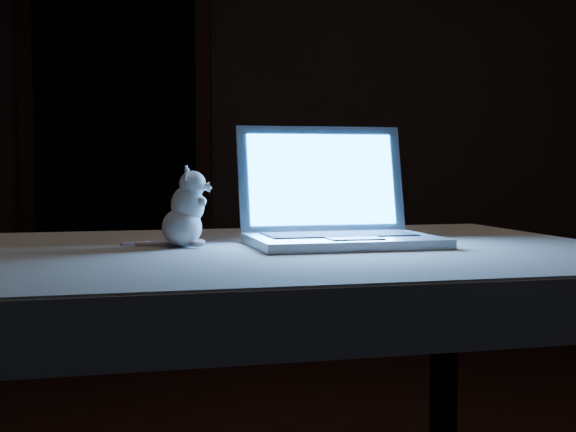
{
  "coord_description": "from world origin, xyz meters",
  "views": [
    {
      "loc": [
        -0.23,
        -2.19,
        1.03
      ],
      "look_at": [
        -0.19,
        -0.39,
        0.92
      ],
      "focal_mm": 52.0,
      "sensor_mm": 36.0,
      "label": 1
    }
  ],
  "objects": [
    {
      "name": "back_wall",
      "position": [
        0.0,
        2.5,
        1.3
      ],
      "size": [
        4.5,
        0.04,
        2.6
      ],
      "primitive_type": "cube",
      "color": "black",
      "rests_on": "ground"
    },
    {
      "name": "doorway",
      "position": [
        -1.1,
        2.5,
        1.06
      ],
      "size": [
        1.06,
        0.36,
        2.13
      ],
      "primitive_type": null,
      "color": "black",
      "rests_on": "back_wall"
    },
    {
      "name": "tablecloth",
      "position": [
        -0.4,
        -0.36,
        0.79
      ],
      "size": [
        1.88,
        1.44,
        0.11
      ],
      "primitive_type": null,
      "rotation": [
        0.0,
        0.0,
        0.21
      ],
      "color": "beige",
      "rests_on": "table"
    },
    {
      "name": "laptop",
      "position": [
        -0.07,
        -0.33,
        0.99
      ],
      "size": [
        0.48,
        0.44,
        0.28
      ],
      "primitive_type": null,
      "rotation": [
        0.0,
        0.0,
        0.23
      ],
      "color": "silver",
      "rests_on": "tablecloth"
    },
    {
      "name": "plush_mouse",
      "position": [
        -0.43,
        -0.36,
        0.94
      ],
      "size": [
        0.17,
        0.17,
        0.18
      ],
      "primitive_type": null,
      "rotation": [
        0.0,
        0.0,
        0.36
      ],
      "color": "silver",
      "rests_on": "tablecloth"
    }
  ]
}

